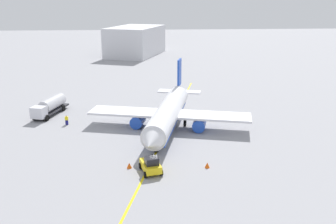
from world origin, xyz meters
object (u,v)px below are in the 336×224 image
object	(u,v)px
refueling_worker	(67,120)
safety_cone_nose	(207,165)
safety_cone_wingtip	(129,165)
airplane	(168,113)
fuel_tanker	(50,106)
pushback_tug	(151,165)

from	to	relation	value
refueling_worker	safety_cone_nose	distance (m)	28.24
refueling_worker	safety_cone_wingtip	size ratio (longest dim) A/B	2.34
airplane	refueling_worker	world-z (taller)	airplane
fuel_tanker	refueling_worker	xyz separation A→B (m)	(6.04, 4.12, -0.90)
pushback_tug	fuel_tanker	bearing A→B (deg)	-144.68
airplane	safety_cone_wingtip	distance (m)	16.26
airplane	safety_cone_wingtip	world-z (taller)	airplane
airplane	pushback_tug	distance (m)	16.76
pushback_tug	safety_cone_wingtip	xyz separation A→B (m)	(-1.47, -2.74, -0.64)
safety_cone_wingtip	safety_cone_nose	bearing A→B (deg)	86.27
airplane	pushback_tug	size ratio (longest dim) A/B	7.74
pushback_tug	refueling_worker	bearing A→B (deg)	-144.37
fuel_tanker	pushback_tug	size ratio (longest dim) A/B	2.59
fuel_tanker	refueling_worker	world-z (taller)	fuel_tanker
pushback_tug	refueling_worker	world-z (taller)	pushback_tug
safety_cone_wingtip	pushback_tug	bearing A→B (deg)	61.88
pushback_tug	safety_cone_wingtip	world-z (taller)	pushback_tug
pushback_tug	safety_cone_wingtip	distance (m)	3.17
fuel_tanker	pushback_tug	distance (m)	31.21
refueling_worker	safety_cone_nose	bearing A→B (deg)	48.77
refueling_worker	safety_cone_wingtip	distance (m)	21.15
safety_cone_nose	fuel_tanker	bearing A→B (deg)	-134.19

